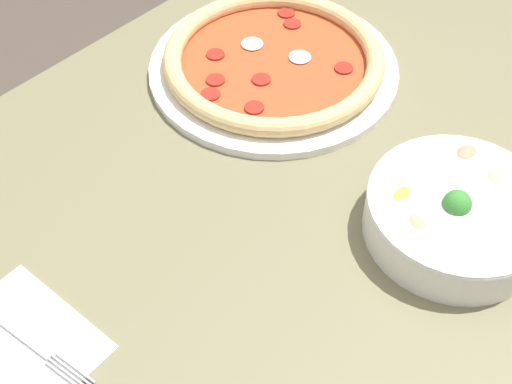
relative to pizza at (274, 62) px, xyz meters
The scene contains 5 objects.
dining_table 0.29m from the pizza, 33.89° to the left, with size 1.33×0.78×0.77m.
pizza is the anchor object (origin of this frame).
bowl 0.35m from the pizza, 77.48° to the left, with size 0.21×0.21×0.07m.
napkin 0.53m from the pizza, 11.05° to the left, with size 0.17×0.17×0.00m.
fork 0.50m from the pizza, 11.35° to the left, with size 0.03×0.18×0.00m.
Camera 1 is at (0.38, 0.37, 1.42)m, focal length 50.00 mm.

